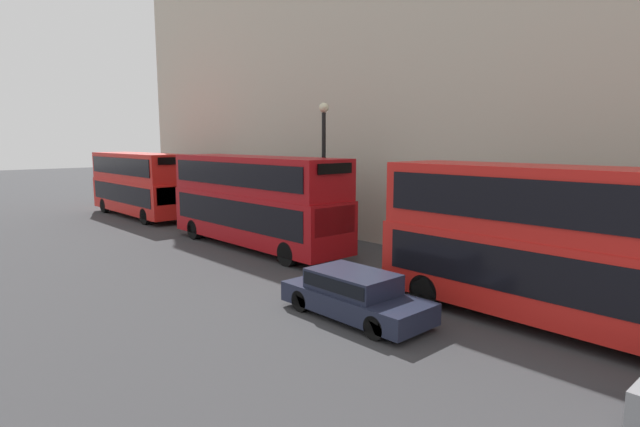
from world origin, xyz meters
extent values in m
cube|color=red|center=(1.60, 5.56, 1.41)|extent=(2.55, 10.53, 2.12)
cube|color=red|center=(1.60, 5.56, 3.40)|extent=(2.50, 10.32, 1.87)
cube|color=black|center=(1.60, 5.56, 1.66)|extent=(2.59, 9.69, 1.19)
cube|color=black|center=(1.60, 5.56, 3.49)|extent=(2.59, 9.69, 1.12)
cylinder|color=black|center=(0.48, 9.22, 0.50)|extent=(0.30, 1.00, 1.00)
cylinder|color=black|center=(2.73, 9.22, 0.50)|extent=(0.30, 1.00, 1.00)
cube|color=#A80F14|center=(1.60, 19.70, 1.46)|extent=(2.55, 10.80, 2.23)
cube|color=#A80F14|center=(1.60, 19.70, 3.43)|extent=(2.50, 10.58, 1.71)
cube|color=black|center=(1.60, 19.70, 1.73)|extent=(2.59, 9.94, 1.25)
cube|color=black|center=(1.60, 19.70, 3.52)|extent=(2.59, 9.94, 1.02)
cube|color=black|center=(1.60, 14.33, 1.91)|extent=(2.17, 0.06, 1.11)
cube|color=black|center=(1.60, 14.33, 3.94)|extent=(1.78, 0.06, 0.41)
cylinder|color=black|center=(0.48, 15.90, 0.50)|extent=(0.30, 1.00, 1.00)
cylinder|color=black|center=(2.73, 15.90, 0.50)|extent=(0.30, 1.00, 1.00)
cylinder|color=black|center=(0.48, 23.50, 0.50)|extent=(0.30, 1.00, 1.00)
cylinder|color=black|center=(2.73, 23.50, 0.50)|extent=(0.30, 1.00, 1.00)
cube|color=red|center=(1.60, 32.89, 1.39)|extent=(2.55, 10.03, 2.08)
cube|color=red|center=(1.60, 32.89, 3.31)|extent=(2.50, 9.83, 1.76)
cube|color=black|center=(1.60, 32.89, 1.64)|extent=(2.59, 9.23, 1.16)
cube|color=black|center=(1.60, 32.89, 3.40)|extent=(2.59, 9.23, 1.06)
cube|color=black|center=(1.60, 27.91, 1.80)|extent=(2.17, 0.06, 1.04)
cube|color=black|center=(1.60, 27.91, 3.84)|extent=(1.78, 0.06, 0.42)
cylinder|color=black|center=(0.48, 29.48, 0.50)|extent=(0.30, 1.00, 1.00)
cylinder|color=black|center=(2.73, 29.48, 0.50)|extent=(0.30, 1.00, 1.00)
cylinder|color=black|center=(0.48, 36.31, 0.50)|extent=(0.30, 1.00, 1.00)
cylinder|color=black|center=(2.73, 36.31, 0.50)|extent=(0.30, 1.00, 1.00)
cube|color=#1E2338|center=(-1.80, 9.99, 0.47)|extent=(1.80, 4.52, 0.59)
cube|color=#1E2338|center=(-1.80, 10.10, 1.05)|extent=(1.59, 2.49, 0.56)
cube|color=black|center=(-1.80, 10.10, 1.08)|extent=(1.62, 2.36, 0.36)
cylinder|color=black|center=(-2.59, 8.54, 0.32)|extent=(0.22, 0.64, 0.64)
cylinder|color=black|center=(-1.01, 8.54, 0.32)|extent=(0.22, 0.64, 0.64)
cylinder|color=black|center=(-2.59, 11.44, 0.32)|extent=(0.22, 0.64, 0.64)
cylinder|color=black|center=(-1.01, 11.44, 0.32)|extent=(0.22, 0.64, 0.64)
cylinder|color=black|center=(3.62, 17.14, 3.12)|extent=(0.18, 0.18, 6.23)
sphere|color=beige|center=(3.62, 17.14, 6.45)|extent=(0.44, 0.44, 0.44)
cylinder|color=maroon|center=(3.72, 10.02, 0.81)|extent=(0.36, 0.36, 1.61)
sphere|color=tan|center=(3.72, 10.02, 1.72)|extent=(0.22, 0.22, 0.22)
camera|label=1|loc=(-11.75, 0.60, 4.99)|focal=28.00mm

